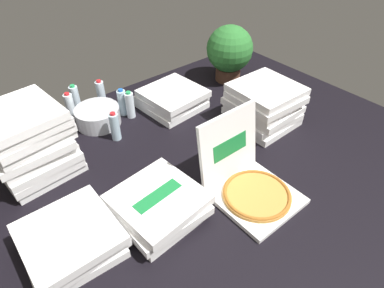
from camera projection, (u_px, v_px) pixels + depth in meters
ground_plane at (198, 173)px, 2.03m from camera, size 3.20×2.40×0.02m
open_pizza_box at (249, 182)px, 1.84m from camera, size 0.42×0.49×0.44m
pizza_stack_center_near at (29, 142)px, 1.90m from camera, size 0.47×0.48×0.44m
pizza_stack_left_mid at (70, 239)px, 1.56m from camera, size 0.44×0.44×0.15m
pizza_stack_right_near at (264, 105)px, 2.34m from camera, size 0.44×0.45×0.30m
pizza_stack_right_far at (172, 99)px, 2.55m from camera, size 0.47×0.48×0.15m
pizza_stack_left_near at (158, 205)px, 1.72m from camera, size 0.46×0.46×0.15m
ice_bucket at (98, 116)px, 2.38m from camera, size 0.32×0.32×0.13m
water_bottle_0 at (130, 105)px, 2.43m from camera, size 0.06×0.06×0.21m
water_bottle_1 at (70, 106)px, 2.42m from camera, size 0.06×0.06×0.21m
water_bottle_2 at (101, 93)px, 2.56m from camera, size 0.06×0.06×0.21m
water_bottle_3 at (75, 98)px, 2.51m from camera, size 0.06×0.06×0.21m
water_bottle_4 at (115, 127)px, 2.22m from camera, size 0.06×0.06×0.21m
water_bottle_5 at (122, 102)px, 2.46m from camera, size 0.06×0.06×0.21m
potted_plant at (230, 51)px, 2.78m from camera, size 0.39×0.39×0.48m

